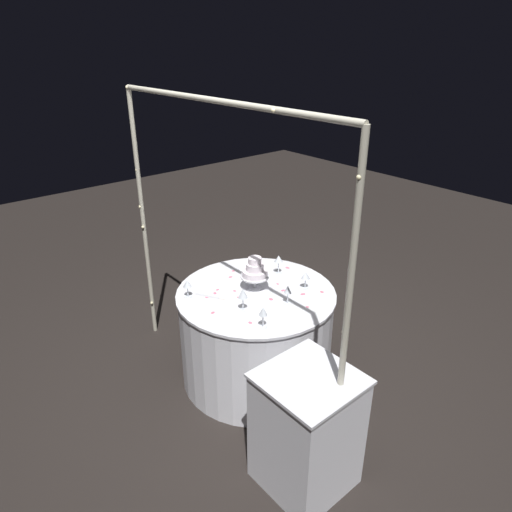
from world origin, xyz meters
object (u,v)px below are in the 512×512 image
object	(u,v)px
tiered_cake	(255,271)
wine_glass_4	(259,263)
decorative_arch	(218,217)
wine_glass_2	(279,260)
wine_glass_1	(306,276)
wine_glass_5	(243,294)
wine_glass_0	(187,285)
side_table	(307,430)
cake_knife	(215,298)
main_table	(256,335)
wine_glass_6	(263,312)
wine_glass_3	(288,291)

from	to	relation	value
tiered_cake	wine_glass_4	bearing A→B (deg)	-50.74
decorative_arch	wine_glass_2	xyz separation A→B (m)	(0.11, -0.66, -0.55)
tiered_cake	wine_glass_1	xyz separation A→B (m)	(-0.25, -0.29, -0.05)
decorative_arch	wine_glass_5	bearing A→B (deg)	-146.52
tiered_cake	wine_glass_5	size ratio (longest dim) A/B	1.49
wine_glass_4	wine_glass_5	size ratio (longest dim) A/B	0.96
wine_glass_2	wine_glass_0	bearing A→B (deg)	78.52
side_table	cake_knife	xyz separation A→B (m)	(1.07, -0.13, 0.38)
main_table	wine_glass_6	bearing A→B (deg)	145.36
decorative_arch	main_table	xyz separation A→B (m)	(-0.00, -0.32, -1.06)
side_table	wine_glass_1	distance (m)	1.16
tiered_cake	wine_glass_4	size ratio (longest dim) A/B	1.56
decorative_arch	wine_glass_5	distance (m)	0.57
decorative_arch	side_table	size ratio (longest dim) A/B	2.82
wine_glass_2	wine_glass_5	xyz separation A→B (m)	(-0.25, 0.57, 0.00)
wine_glass_4	wine_glass_5	xyz separation A→B (m)	(-0.30, 0.41, 0.00)
wine_glass_1	wine_glass_5	bearing A→B (deg)	83.72
wine_glass_2	wine_glass_1	bearing A→B (deg)	178.07
wine_glass_0	wine_glass_1	xyz separation A→B (m)	(-0.47, -0.75, -0.00)
cake_knife	main_table	bearing A→B (deg)	-113.60
wine_glass_4	wine_glass_5	distance (m)	0.51
wine_glass_2	wine_glass_6	size ratio (longest dim) A/B	1.05
wine_glass_0	wine_glass_4	bearing A→B (deg)	-99.59
side_table	wine_glass_6	world-z (taller)	wine_glass_6
wine_glass_3	wine_glass_4	world-z (taller)	wine_glass_4
decorative_arch	wine_glass_1	bearing A→B (deg)	-106.89
wine_glass_1	side_table	bearing A→B (deg)	135.60
wine_glass_2	cake_knife	distance (m)	0.63
wine_glass_1	cake_knife	distance (m)	0.70
wine_glass_5	wine_glass_0	bearing A→B (deg)	25.71
decorative_arch	wine_glass_2	bearing A→B (deg)	-80.14
wine_glass_1	cake_knife	bearing A→B (deg)	62.35
wine_glass_0	wine_glass_2	world-z (taller)	wine_glass_2
wine_glass_5	wine_glass_6	xyz separation A→B (m)	(-0.25, 0.03, -0.02)
wine_glass_1	wine_glass_5	xyz separation A→B (m)	(0.06, 0.56, 0.03)
wine_glass_3	wine_glass_5	xyz separation A→B (m)	(0.13, 0.30, 0.02)
wine_glass_3	wine_glass_5	distance (m)	0.33
wine_glass_2	wine_glass_6	distance (m)	0.78
wine_glass_5	decorative_arch	bearing A→B (deg)	33.48
decorative_arch	wine_glass_6	distance (m)	0.68
side_table	wine_glass_2	distance (m)	1.39
tiered_cake	wine_glass_5	distance (m)	0.33
side_table	cake_knife	world-z (taller)	side_table
tiered_cake	wine_glass_2	bearing A→B (deg)	-78.39
main_table	tiered_cake	bearing A→B (deg)	-32.27
wine_glass_3	cake_knife	distance (m)	0.54
wine_glass_4	decorative_arch	bearing A→B (deg)	108.63
tiered_cake	wine_glass_4	xyz separation A→B (m)	(0.12, -0.14, -0.02)
decorative_arch	wine_glass_2	distance (m)	0.87
wine_glass_0	wine_glass_4	distance (m)	0.61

